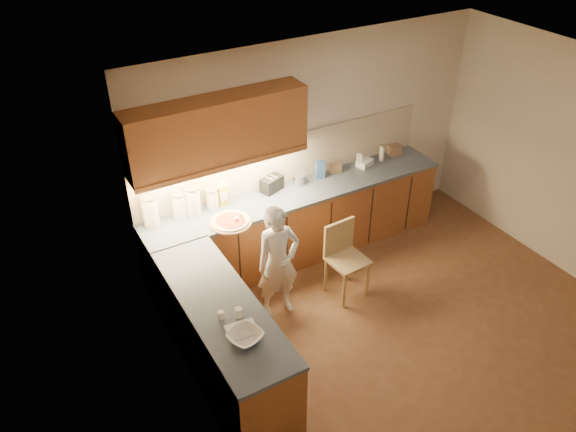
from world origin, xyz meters
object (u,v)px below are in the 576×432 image
object	(u,v)px
wooden_chair	(344,254)
child	(278,263)
oil_jug	(223,194)
pizza_on_board	(231,222)
toaster	(272,184)

from	to	relation	value
wooden_chair	child	bearing A→B (deg)	171.47
child	wooden_chair	size ratio (longest dim) A/B	1.50
child	wooden_chair	bearing A→B (deg)	-2.33
oil_jug	child	bearing A→B (deg)	-78.79
pizza_on_board	oil_jug	xyz separation A→B (m)	(0.08, 0.37, 0.12)
oil_jug	toaster	world-z (taller)	oil_jug
wooden_chair	oil_jug	xyz separation A→B (m)	(-0.98, 1.00, 0.54)
toaster	pizza_on_board	bearing A→B (deg)	-171.41
pizza_on_board	child	size ratio (longest dim) A/B	0.34
pizza_on_board	wooden_chair	size ratio (longest dim) A/B	0.52
pizza_on_board	oil_jug	size ratio (longest dim) A/B	1.53
child	toaster	size ratio (longest dim) A/B	4.40
oil_jug	toaster	bearing A→B (deg)	0.59
pizza_on_board	toaster	bearing A→B (deg)	28.27
wooden_chair	oil_jug	distance (m)	1.50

